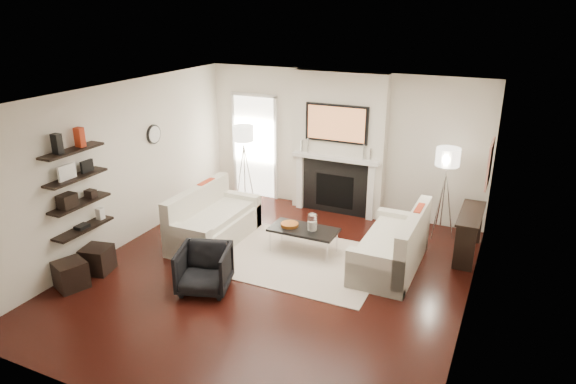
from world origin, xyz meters
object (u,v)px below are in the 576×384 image
at_px(loveseat_right_base, 389,254).
at_px(coffee_table, 304,230).
at_px(loveseat_left_base, 215,229).
at_px(lamp_right_shade, 448,157).
at_px(armchair, 204,267).
at_px(ottoman_near, 97,259).
at_px(lamp_left_shade, 243,133).

distance_m(loveseat_right_base, coffee_table, 1.42).
xyz_separation_m(loveseat_left_base, lamp_right_shade, (3.48, 1.81, 1.24)).
height_order(loveseat_left_base, lamp_right_shade, lamp_right_shade).
height_order(loveseat_right_base, lamp_right_shade, lamp_right_shade).
bearing_deg(loveseat_right_base, armchair, -141.35).
height_order(loveseat_left_base, coffee_table, same).
bearing_deg(loveseat_right_base, ottoman_near, -153.33).
bearing_deg(ottoman_near, armchair, 7.54).
bearing_deg(lamp_left_shade, coffee_table, -38.45).
height_order(loveseat_left_base, armchair, armchair).
bearing_deg(ottoman_near, coffee_table, 36.31).
relative_size(loveseat_left_base, loveseat_right_base, 1.00).
height_order(lamp_left_shade, ottoman_near, lamp_left_shade).
xyz_separation_m(coffee_table, armchair, (-0.81, -1.67, -0.04)).
relative_size(armchair, lamp_left_shade, 1.80).
bearing_deg(loveseat_left_base, lamp_left_shade, 103.23).
height_order(coffee_table, ottoman_near, coffee_table).
xyz_separation_m(loveseat_right_base, armchair, (-2.21, -1.77, 0.15)).
xyz_separation_m(coffee_table, ottoman_near, (-2.59, -1.90, -0.20)).
distance_m(loveseat_left_base, armchair, 1.61).
height_order(coffee_table, lamp_right_shade, lamp_right_shade).
bearing_deg(loveseat_left_base, ottoman_near, -122.10).
bearing_deg(ottoman_near, loveseat_left_base, 57.90).
relative_size(coffee_table, armchair, 1.53).
bearing_deg(armchair, lamp_left_shade, 91.59).
bearing_deg(lamp_right_shade, coffee_table, -140.79).
bearing_deg(loveseat_left_base, loveseat_right_base, 6.61).
bearing_deg(lamp_right_shade, ottoman_near, -142.42).
height_order(coffee_table, lamp_left_shade, lamp_left_shade).
bearing_deg(armchair, coffee_table, 45.92).
xyz_separation_m(loveseat_right_base, lamp_right_shade, (0.53, 1.47, 1.24)).
distance_m(loveseat_left_base, coffee_table, 1.58).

